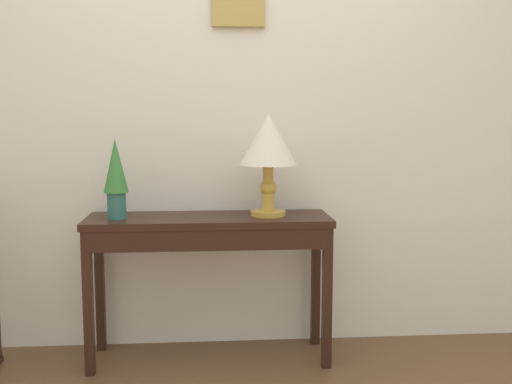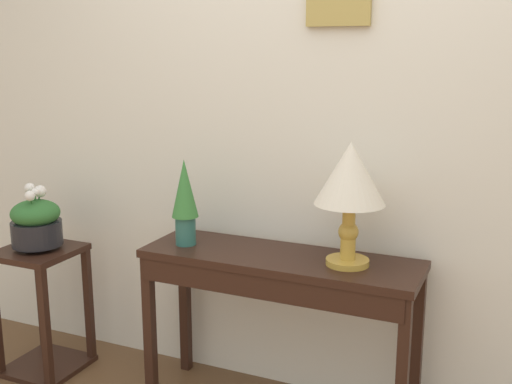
# 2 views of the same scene
# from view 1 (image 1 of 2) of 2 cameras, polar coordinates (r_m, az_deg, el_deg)

# --- Properties ---
(back_wall_with_art) EXTENTS (9.00, 0.13, 2.80)m
(back_wall_with_art) POSITION_cam_1_polar(r_m,az_deg,el_deg) (3.31, -2.05, 9.92)
(back_wall_with_art) COLOR silver
(back_wall_with_art) RESTS_ON ground
(console_table) EXTENTS (1.21, 0.38, 0.74)m
(console_table) POSITION_cam_1_polar(r_m,az_deg,el_deg) (3.06, -4.41, -4.38)
(console_table) COLOR black
(console_table) RESTS_ON ground
(table_lamp) EXTENTS (0.29, 0.29, 0.51)m
(table_lamp) POSITION_cam_1_polar(r_m,az_deg,el_deg) (3.04, 1.14, 4.39)
(table_lamp) COLOR gold
(table_lamp) RESTS_ON console_table
(potted_plant_on_console) EXTENTS (0.12, 0.12, 0.39)m
(potted_plant_on_console) POSITION_cam_1_polar(r_m,az_deg,el_deg) (3.04, -12.90, 1.58)
(potted_plant_on_console) COLOR #2D665B
(potted_plant_on_console) RESTS_ON console_table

